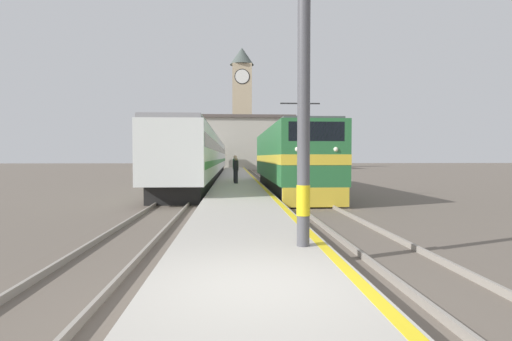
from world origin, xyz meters
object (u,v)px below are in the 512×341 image
Objects in this scene: person_on_platform at (236,170)px; clock_tower at (242,104)px; passenger_train at (206,157)px; second_waiting_passenger at (235,168)px; locomotive_train at (289,159)px; catenary_mast at (308,58)px.

person_on_platform is 0.07× the size of clock_tower.
clock_tower is at bearing 83.27° from passenger_train.
second_waiting_passenger is at bearing -77.00° from passenger_train.
catenary_mast is (-1.96, -16.46, 2.08)m from locomotive_train.
clock_tower is (-1.59, 54.24, 10.48)m from locomotive_train.
second_waiting_passenger is 51.49m from clock_tower.
catenary_mast is at bearing -90.30° from clock_tower.
passenger_train is 32.99m from catenary_mast.
locomotive_train reaches higher than passenger_train.
person_on_platform is 53.27m from clock_tower.
passenger_train is 25.59× the size of second_waiting_passenger.
locomotive_train is 2.21× the size of catenary_mast.
catenary_mast is at bearing -86.40° from second_waiting_passenger.
locomotive_train is 5.18m from second_waiting_passenger.
passenger_train is at bearing 101.52° from person_on_platform.
person_on_platform is 0.93× the size of second_waiting_passenger.
catenary_mast is 0.31× the size of clock_tower.
locomotive_train is 0.34× the size of passenger_train.
person_on_platform is (2.86, -14.03, -0.82)m from passenger_train.
person_on_platform is at bearing -78.48° from passenger_train.
passenger_train reaches higher than second_waiting_passenger.
catenary_mast is 3.97× the size of second_waiting_passenger.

